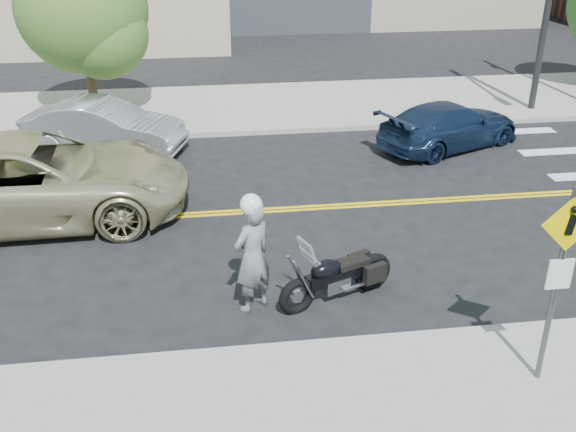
{
  "coord_description": "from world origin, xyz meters",
  "views": [
    {
      "loc": [
        -0.41,
        -13.45,
        6.58
      ],
      "look_at": [
        1.03,
        -2.73,
        1.2
      ],
      "focal_mm": 42.0,
      "sensor_mm": 36.0,
      "label": 1
    }
  ],
  "objects_px": {
    "motorcycle": "(338,266)",
    "parked_car_silver": "(104,127)",
    "pedestrian_sign": "(560,269)",
    "suv": "(32,180)",
    "parked_car_blue": "(450,125)",
    "motorcyclist": "(252,254)"
  },
  "relations": [
    {
      "from": "pedestrian_sign",
      "to": "suv",
      "type": "bearing_deg",
      "value": 141.39
    },
    {
      "from": "motorcyclist",
      "to": "parked_car_silver",
      "type": "bearing_deg",
      "value": -103.89
    },
    {
      "from": "motorcycle",
      "to": "suv",
      "type": "height_order",
      "value": "suv"
    },
    {
      "from": "motorcycle",
      "to": "parked_car_silver",
      "type": "distance_m",
      "value": 9.22
    },
    {
      "from": "pedestrian_sign",
      "to": "suv",
      "type": "height_order",
      "value": "pedestrian_sign"
    },
    {
      "from": "pedestrian_sign",
      "to": "suv",
      "type": "xyz_separation_m",
      "value": [
        -8.26,
        6.6,
        -1.04
      ]
    },
    {
      "from": "pedestrian_sign",
      "to": "parked_car_silver",
      "type": "height_order",
      "value": "pedestrian_sign"
    },
    {
      "from": "motorcycle",
      "to": "parked_car_blue",
      "type": "xyz_separation_m",
      "value": [
        4.54,
        7.05,
        -0.05
      ]
    },
    {
      "from": "motorcyclist",
      "to": "motorcycle",
      "type": "bearing_deg",
      "value": 146.96
    },
    {
      "from": "motorcyclist",
      "to": "motorcycle",
      "type": "height_order",
      "value": "motorcyclist"
    },
    {
      "from": "motorcyclist",
      "to": "pedestrian_sign",
      "type": "bearing_deg",
      "value": 110.56
    },
    {
      "from": "parked_car_blue",
      "to": "motorcyclist",
      "type": "bearing_deg",
      "value": 115.31
    },
    {
      "from": "suv",
      "to": "parked_car_blue",
      "type": "bearing_deg",
      "value": -75.33
    },
    {
      "from": "motorcycle",
      "to": "parked_car_silver",
      "type": "relative_size",
      "value": 0.52
    },
    {
      "from": "motorcycle",
      "to": "suv",
      "type": "bearing_deg",
      "value": 123.52
    },
    {
      "from": "motorcyclist",
      "to": "suv",
      "type": "bearing_deg",
      "value": -79.34
    },
    {
      "from": "pedestrian_sign",
      "to": "suv",
      "type": "relative_size",
      "value": 0.45
    },
    {
      "from": "pedestrian_sign",
      "to": "motorcyclist",
      "type": "relative_size",
      "value": 1.4
    },
    {
      "from": "parked_car_silver",
      "to": "parked_car_blue",
      "type": "xyz_separation_m",
      "value": [
        9.31,
        -0.84,
        -0.08
      ]
    },
    {
      "from": "motorcycle",
      "to": "parked_car_silver",
      "type": "bearing_deg",
      "value": 98.97
    },
    {
      "from": "pedestrian_sign",
      "to": "motorcycle",
      "type": "distance_m",
      "value": 3.81
    },
    {
      "from": "pedestrian_sign",
      "to": "motorcycle",
      "type": "bearing_deg",
      "value": 132.79
    }
  ]
}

